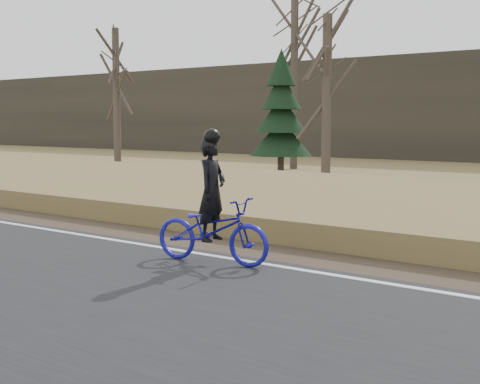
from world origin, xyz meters
The scene contains 11 objects.
ground centered at (0.00, 0.00, 0.00)m, with size 120.00×120.00×0.00m, color brown.
edge_line centered at (0.00, 0.20, 0.07)m, with size 120.00×0.12×0.01m, color silver.
shoulder centered at (0.00, 1.20, 0.02)m, with size 120.00×1.60×0.04m, color #473A2B.
embankment centered at (0.00, 4.20, 0.22)m, with size 120.00×5.00×0.44m, color brown.
ballast centered at (0.00, 8.00, 0.23)m, with size 120.00×3.00×0.45m, color slate.
railroad centered at (0.00, 8.00, 0.53)m, with size 120.00×2.40×0.29m.
cyclist centered at (3.76, -0.20, 0.71)m, with size 2.03×0.98×2.06m.
bare_tree_far_left centered at (-15.59, 15.38, 3.45)m, with size 0.36×0.36×6.89m, color brown.
bare_tree_left centered at (-6.76, 18.31, 4.55)m, with size 0.36×0.36×9.10m, color brown.
bare_tree_near_left centered at (-2.36, 13.74, 3.07)m, with size 0.36×0.36×6.13m, color brown.
conifer centered at (-5.44, 15.30, 2.47)m, with size 2.60×2.60×5.22m.
Camera 1 is at (10.26, -7.97, 2.24)m, focal length 50.00 mm.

